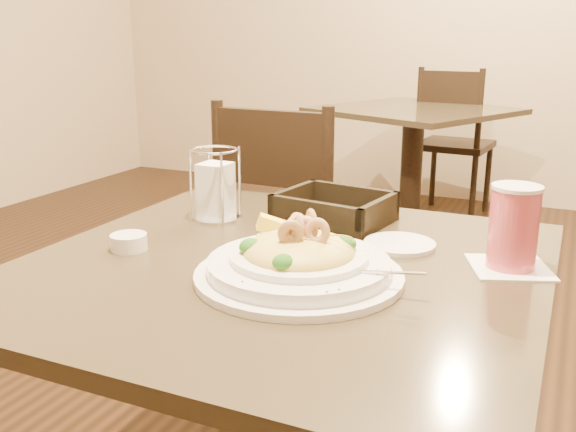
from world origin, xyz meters
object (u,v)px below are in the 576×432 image
at_px(butter_ramekin, 129,242).
at_px(dining_chair_far, 453,139).
at_px(dining_chair_near, 290,236).
at_px(pasta_bowl, 299,261).
at_px(main_table, 284,375).
at_px(background_table, 412,149).
at_px(bread_basket, 334,211).
at_px(side_plate, 400,244).
at_px(napkin_caddy, 216,189).
at_px(drink_glass, 513,228).

bearing_deg(butter_ramekin, dining_chair_far, 89.03).
distance_m(dining_chair_near, pasta_bowl, 0.99).
xyz_separation_m(dining_chair_near, dining_chair_far, (0.10, 2.21, 0.00)).
relative_size(main_table, background_table, 0.76).
bearing_deg(bread_basket, background_table, 99.33).
distance_m(main_table, dining_chair_near, 0.87).
relative_size(dining_chair_near, pasta_bowl, 2.40).
xyz_separation_m(side_plate, butter_ramekin, (-0.46, -0.23, 0.01)).
bearing_deg(dining_chair_near, main_table, 115.67).
bearing_deg(pasta_bowl, dining_chair_near, 115.03).
bearing_deg(napkin_caddy, side_plate, -2.33).
distance_m(dining_chair_far, drink_glass, 2.95).
bearing_deg(dining_chair_near, background_table, -86.67).
bearing_deg(dining_chair_near, butter_ramekin, 95.76).
relative_size(napkin_caddy, side_plate, 1.16).
bearing_deg(drink_glass, dining_chair_near, 137.12).
xyz_separation_m(dining_chair_far, pasta_bowl, (0.30, -3.07, 0.26)).
bearing_deg(napkin_caddy, butter_ramekin, -100.29).
height_order(side_plate, butter_ramekin, butter_ramekin).
bearing_deg(background_table, pasta_bowl, -80.47).
xyz_separation_m(dining_chair_near, bread_basket, (0.34, -0.52, 0.25)).
bearing_deg(bread_basket, napkin_caddy, -158.97).
distance_m(main_table, background_table, 2.56).
height_order(bread_basket, butter_ramekin, bread_basket).
height_order(background_table, dining_chair_far, dining_chair_far).
bearing_deg(main_table, background_table, 98.48).
relative_size(background_table, drink_glass, 7.05).
bearing_deg(drink_glass, main_table, -160.39).
distance_m(background_table, napkin_caddy, 2.37).
height_order(pasta_bowl, drink_glass, drink_glass).
bearing_deg(bread_basket, side_plate, -32.06).
bearing_deg(dining_chair_near, pasta_bowl, 117.32).
height_order(background_table, bread_basket, bread_basket).
distance_m(background_table, pasta_bowl, 2.65).
bearing_deg(napkin_caddy, dining_chair_far, 89.86).
bearing_deg(pasta_bowl, main_table, 131.60).
bearing_deg(dining_chair_near, dining_chair_far, -90.41).
xyz_separation_m(dining_chair_far, bread_basket, (0.23, -2.73, 0.25)).
bearing_deg(background_table, butter_ramekin, -88.15).
bearing_deg(main_table, bread_basket, 91.60).
height_order(drink_glass, napkin_caddy, napkin_caddy).
height_order(background_table, pasta_bowl, pasta_bowl).
bearing_deg(napkin_caddy, background_table, 93.14).
bearing_deg(butter_ramekin, main_table, 11.56).
bearing_deg(dining_chair_near, bread_basket, 125.31).
distance_m(main_table, butter_ramekin, 0.39).
bearing_deg(napkin_caddy, dining_chair_near, 99.01).
distance_m(dining_chair_far, side_plate, 2.88).
height_order(main_table, butter_ramekin, butter_ramekin).
relative_size(drink_glass, bread_basket, 0.67).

